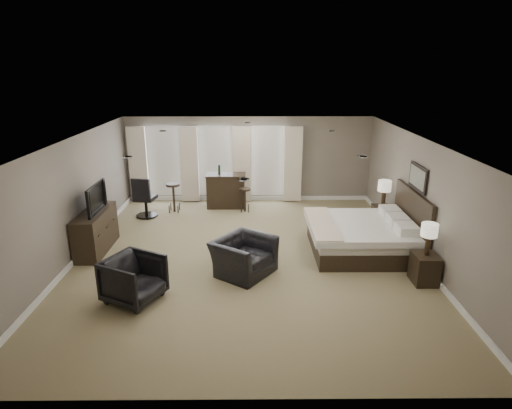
{
  "coord_description": "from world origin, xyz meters",
  "views": [
    {
      "loc": [
        0.13,
        -8.67,
        4.08
      ],
      "look_at": [
        0.2,
        0.4,
        1.1
      ],
      "focal_mm": 30.0,
      "sensor_mm": 36.0,
      "label": 1
    }
  ],
  "objects_px": {
    "tv": "(93,209)",
    "lamp_far": "(384,194)",
    "armchair_far": "(134,277)",
    "bar_stool_left": "(174,198)",
    "nightstand_near": "(424,269)",
    "dresser": "(96,231)",
    "bar_stool_right": "(245,200)",
    "bed": "(362,222)",
    "nightstand_far": "(382,218)",
    "lamp_near": "(428,239)",
    "armchair_near": "(244,250)",
    "bar_counter": "(226,190)",
    "desk_chair": "(145,197)"
  },
  "relations": [
    {
      "from": "tv",
      "to": "lamp_far",
      "type": "bearing_deg",
      "value": -79.23
    },
    {
      "from": "armchair_far",
      "to": "bar_stool_left",
      "type": "xyz_separation_m",
      "value": [
        -0.14,
        4.91,
        -0.04
      ]
    },
    {
      "from": "nightstand_near",
      "to": "lamp_far",
      "type": "relative_size",
      "value": 0.85
    },
    {
      "from": "dresser",
      "to": "tv",
      "type": "relative_size",
      "value": 1.47
    },
    {
      "from": "lamp_far",
      "to": "bar_stool_right",
      "type": "bearing_deg",
      "value": 158.75
    },
    {
      "from": "lamp_far",
      "to": "dresser",
      "type": "xyz_separation_m",
      "value": [
        -6.92,
        -1.32,
        -0.48
      ]
    },
    {
      "from": "bed",
      "to": "bar_stool_left",
      "type": "xyz_separation_m",
      "value": [
        -4.73,
        2.84,
        -0.3
      ]
    },
    {
      "from": "tv",
      "to": "bed",
      "type": "bearing_deg",
      "value": -91.27
    },
    {
      "from": "nightstand_far",
      "to": "lamp_near",
      "type": "distance_m",
      "value": 2.96
    },
    {
      "from": "armchair_far",
      "to": "dresser",
      "type": "bearing_deg",
      "value": 59.97
    },
    {
      "from": "bed",
      "to": "nightstand_near",
      "type": "bearing_deg",
      "value": -58.46
    },
    {
      "from": "nightstand_near",
      "to": "bar_stool_right",
      "type": "height_order",
      "value": "bar_stool_right"
    },
    {
      "from": "armchair_near",
      "to": "tv",
      "type": "bearing_deg",
      "value": 107.36
    },
    {
      "from": "bed",
      "to": "bar_stool_left",
      "type": "distance_m",
      "value": 5.53
    },
    {
      "from": "bed",
      "to": "armchair_far",
      "type": "bearing_deg",
      "value": -155.75
    },
    {
      "from": "nightstand_near",
      "to": "lamp_far",
      "type": "height_order",
      "value": "lamp_far"
    },
    {
      "from": "nightstand_far",
      "to": "bar_stool_right",
      "type": "distance_m",
      "value": 3.83
    },
    {
      "from": "armchair_near",
      "to": "bar_counter",
      "type": "xyz_separation_m",
      "value": [
        -0.61,
        4.3,
        0.01
      ]
    },
    {
      "from": "bed",
      "to": "armchair_near",
      "type": "xyz_separation_m",
      "value": [
        -2.64,
        -1.02,
        -0.22
      ]
    },
    {
      "from": "lamp_near",
      "to": "armchair_far",
      "type": "distance_m",
      "value": 5.53
    },
    {
      "from": "bar_counter",
      "to": "bar_stool_left",
      "type": "distance_m",
      "value": 1.55
    },
    {
      "from": "armchair_far",
      "to": "bed",
      "type": "bearing_deg",
      "value": -39.02
    },
    {
      "from": "armchair_far",
      "to": "desk_chair",
      "type": "bearing_deg",
      "value": 37.45
    },
    {
      "from": "lamp_near",
      "to": "tv",
      "type": "relative_size",
      "value": 0.58
    },
    {
      "from": "armchair_far",
      "to": "bar_stool_right",
      "type": "xyz_separation_m",
      "value": [
        1.91,
        4.9,
        -0.11
      ]
    },
    {
      "from": "nightstand_far",
      "to": "lamp_near",
      "type": "height_order",
      "value": "lamp_near"
    },
    {
      "from": "nightstand_far",
      "to": "armchair_near",
      "type": "distance_m",
      "value": 4.31
    },
    {
      "from": "nightstand_far",
      "to": "armchair_near",
      "type": "height_order",
      "value": "armchair_near"
    },
    {
      "from": "nightstand_far",
      "to": "lamp_far",
      "type": "relative_size",
      "value": 0.87
    },
    {
      "from": "bar_counter",
      "to": "bar_stool_right",
      "type": "height_order",
      "value": "bar_counter"
    },
    {
      "from": "lamp_far",
      "to": "armchair_near",
      "type": "relative_size",
      "value": 0.6
    },
    {
      "from": "armchair_near",
      "to": "bar_stool_right",
      "type": "xyz_separation_m",
      "value": [
        -0.04,
        3.86,
        -0.15
      ]
    },
    {
      "from": "lamp_far",
      "to": "armchair_near",
      "type": "distance_m",
      "value": 4.33
    },
    {
      "from": "bar_stool_left",
      "to": "lamp_near",
      "type": "bearing_deg",
      "value": -37.34
    },
    {
      "from": "lamp_near",
      "to": "bar_stool_right",
      "type": "xyz_separation_m",
      "value": [
        -3.57,
        4.29,
        -0.56
      ]
    },
    {
      "from": "bar_stool_right",
      "to": "tv",
      "type": "bearing_deg",
      "value": -141.12
    },
    {
      "from": "desk_chair",
      "to": "lamp_far",
      "type": "bearing_deg",
      "value": -178.47
    },
    {
      "from": "bed",
      "to": "bar_counter",
      "type": "xyz_separation_m",
      "value": [
        -3.25,
        3.28,
        -0.21
      ]
    },
    {
      "from": "lamp_near",
      "to": "bar_stool_left",
      "type": "relative_size",
      "value": 0.76
    },
    {
      "from": "nightstand_far",
      "to": "tv",
      "type": "height_order",
      "value": "tv"
    },
    {
      "from": "armchair_near",
      "to": "armchair_far",
      "type": "bearing_deg",
      "value": 154.38
    },
    {
      "from": "lamp_far",
      "to": "armchair_far",
      "type": "bearing_deg",
      "value": -147.3
    },
    {
      "from": "bed",
      "to": "bar_stool_right",
      "type": "xyz_separation_m",
      "value": [
        -2.68,
        2.84,
        -0.37
      ]
    },
    {
      "from": "armchair_far",
      "to": "nightstand_near",
      "type": "bearing_deg",
      "value": -56.85
    },
    {
      "from": "bar_stool_left",
      "to": "desk_chair",
      "type": "xyz_separation_m",
      "value": [
        -0.71,
        -0.42,
        0.16
      ]
    },
    {
      "from": "nightstand_far",
      "to": "tv",
      "type": "relative_size",
      "value": 0.54
    },
    {
      "from": "bar_stool_right",
      "to": "lamp_near",
      "type": "bearing_deg",
      "value": -50.24
    },
    {
      "from": "lamp_near",
      "to": "desk_chair",
      "type": "relative_size",
      "value": 0.55
    },
    {
      "from": "dresser",
      "to": "tv",
      "type": "distance_m",
      "value": 0.54
    },
    {
      "from": "dresser",
      "to": "bar_counter",
      "type": "relative_size",
      "value": 1.39
    }
  ]
}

